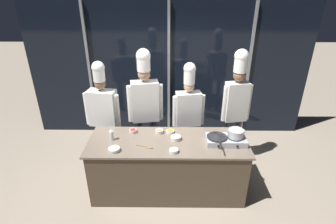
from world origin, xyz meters
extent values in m
plane|color=gray|center=(0.00, 0.00, 0.00)|extent=(24.00, 24.00, 0.00)
cube|color=black|center=(0.00, 1.89, 1.35)|extent=(5.63, 0.04, 2.70)
cube|color=gray|center=(-1.60, 1.84, 1.35)|extent=(0.05, 0.05, 2.70)
cube|color=gray|center=(0.00, 1.84, 1.35)|extent=(0.05, 0.05, 2.70)
cube|color=gray|center=(1.60, 1.84, 1.35)|extent=(0.05, 0.05, 2.70)
cube|color=#4C3D2D|center=(0.00, 0.00, 0.43)|extent=(2.25, 0.80, 0.87)
cube|color=#756656|center=(0.00, 0.00, 0.88)|extent=(2.32, 0.84, 0.03)
cube|color=#B2B5BA|center=(0.83, -0.04, 0.94)|extent=(0.57, 0.30, 0.09)
cylinder|color=black|center=(0.70, -0.04, 0.99)|extent=(0.23, 0.23, 0.01)
cylinder|color=black|center=(0.70, -0.20, 0.94)|extent=(0.03, 0.01, 0.03)
cylinder|color=black|center=(0.96, -0.04, 0.99)|extent=(0.23, 0.23, 0.01)
cylinder|color=black|center=(0.96, -0.20, 0.94)|extent=(0.03, 0.01, 0.03)
cylinder|color=#232326|center=(0.70, -0.04, 1.00)|extent=(0.28, 0.28, 0.01)
cone|color=#232326|center=(0.70, -0.04, 1.02)|extent=(0.30, 0.30, 0.05)
cylinder|color=black|center=(0.70, -0.29, 1.03)|extent=(0.02, 0.22, 0.02)
cylinder|color=#B7BABF|center=(0.96, -0.04, 1.05)|extent=(0.21, 0.21, 0.11)
torus|color=#B7BABF|center=(0.96, -0.04, 1.11)|extent=(0.22, 0.22, 0.01)
torus|color=#B7BABF|center=(0.84, -0.04, 1.09)|extent=(0.01, 0.05, 0.05)
torus|color=#B7BABF|center=(1.08, -0.04, 1.09)|extent=(0.01, 0.05, 0.05)
cylinder|color=white|center=(-0.82, 0.02, 0.97)|extent=(0.06, 0.06, 0.15)
cone|color=white|center=(-0.82, 0.02, 1.06)|extent=(0.05, 0.05, 0.04)
cylinder|color=silver|center=(-0.54, 0.24, 0.92)|extent=(0.11, 0.11, 0.05)
torus|color=silver|center=(-0.54, 0.24, 0.95)|extent=(0.11, 0.11, 0.01)
cylinder|color=red|center=(-0.54, 0.24, 0.93)|extent=(0.09, 0.09, 0.03)
cylinder|color=silver|center=(0.03, 0.24, 0.91)|extent=(0.12, 0.12, 0.04)
torus|color=silver|center=(0.03, 0.24, 0.93)|extent=(0.12, 0.12, 0.01)
cylinder|color=orange|center=(0.03, 0.24, 0.92)|extent=(0.10, 0.10, 0.02)
cylinder|color=silver|center=(0.08, -0.28, 0.92)|extent=(0.13, 0.13, 0.04)
torus|color=silver|center=(0.08, -0.28, 0.94)|extent=(0.13, 0.13, 0.01)
cylinder|color=#EAA893|center=(0.08, -0.28, 0.93)|extent=(0.10, 0.10, 0.02)
cylinder|color=silver|center=(0.12, 0.04, 0.92)|extent=(0.15, 0.15, 0.05)
torus|color=silver|center=(0.12, 0.04, 0.95)|extent=(0.15, 0.15, 0.01)
cylinder|color=silver|center=(0.12, 0.04, 0.94)|extent=(0.12, 0.12, 0.03)
cylinder|color=silver|center=(-0.13, 0.23, 0.92)|extent=(0.12, 0.12, 0.05)
torus|color=silver|center=(-0.13, 0.23, 0.95)|extent=(0.12, 0.12, 0.01)
cylinder|color=#9E896B|center=(-0.13, 0.23, 0.93)|extent=(0.10, 0.10, 0.03)
cylinder|color=silver|center=(-0.73, -0.26, 0.92)|extent=(0.16, 0.16, 0.05)
torus|color=silver|center=(-0.73, -0.26, 0.94)|extent=(0.16, 0.16, 0.01)
cylinder|color=white|center=(-0.73, -0.26, 0.93)|extent=(0.13, 0.13, 0.03)
cube|color=olive|center=(-0.36, -0.14, 0.90)|extent=(0.17, 0.07, 0.01)
ellipsoid|color=olive|center=(-0.24, -0.18, 0.90)|extent=(0.09, 0.07, 0.02)
cylinder|color=#232326|center=(-0.98, 0.73, 0.38)|extent=(0.12, 0.12, 0.77)
cylinder|color=#232326|center=(-1.23, 0.77, 0.38)|extent=(0.12, 0.12, 0.77)
cube|color=white|center=(-1.11, 0.75, 1.08)|extent=(0.50, 0.31, 0.62)
cylinder|color=white|center=(-0.86, 0.67, 1.05)|extent=(0.09, 0.09, 0.57)
cylinder|color=white|center=(-1.37, 0.75, 1.05)|extent=(0.09, 0.09, 0.57)
sphere|color=brown|center=(-1.11, 0.75, 1.50)|extent=(0.18, 0.18, 0.18)
cylinder|color=white|center=(-1.11, 0.75, 1.66)|extent=(0.19, 0.19, 0.22)
sphere|color=white|center=(-1.11, 0.75, 1.77)|extent=(0.21, 0.21, 0.21)
cylinder|color=#2D3856|center=(-0.27, 0.79, 0.42)|extent=(0.12, 0.12, 0.85)
cylinder|color=#2D3856|center=(-0.51, 0.75, 0.42)|extent=(0.12, 0.12, 0.85)
cube|color=white|center=(-0.39, 0.77, 1.19)|extent=(0.48, 0.30, 0.69)
cylinder|color=white|center=(-0.14, 0.78, 1.17)|extent=(0.09, 0.09, 0.63)
cylinder|color=white|center=(-0.63, 0.70, 1.17)|extent=(0.09, 0.09, 0.63)
sphere|color=#A87A5B|center=(-0.39, 0.77, 1.66)|extent=(0.20, 0.20, 0.20)
cylinder|color=white|center=(-0.39, 0.77, 1.84)|extent=(0.21, 0.21, 0.24)
sphere|color=white|center=(-0.39, 0.77, 1.96)|extent=(0.23, 0.23, 0.23)
cylinder|color=#2D3856|center=(0.45, 0.83, 0.37)|extent=(0.11, 0.11, 0.74)
cylinder|color=#2D3856|center=(0.23, 0.80, 0.37)|extent=(0.11, 0.11, 0.74)
cube|color=white|center=(0.34, 0.81, 1.03)|extent=(0.45, 0.28, 0.60)
cylinder|color=white|center=(0.58, 0.81, 1.02)|extent=(0.08, 0.08, 0.55)
cylinder|color=white|center=(0.11, 0.75, 1.02)|extent=(0.08, 0.08, 0.55)
sphere|color=tan|center=(0.34, 0.81, 1.44)|extent=(0.18, 0.18, 0.18)
cylinder|color=white|center=(0.34, 0.81, 1.62)|extent=(0.18, 0.18, 0.26)
sphere|color=white|center=(0.34, 0.81, 1.74)|extent=(0.20, 0.20, 0.20)
cylinder|color=#4C4C51|center=(1.24, 0.82, 0.42)|extent=(0.10, 0.10, 0.84)
cylinder|color=#4C4C51|center=(1.04, 0.78, 0.42)|extent=(0.10, 0.10, 0.84)
cube|color=white|center=(1.14, 0.80, 1.18)|extent=(0.41, 0.26, 0.68)
cylinder|color=white|center=(1.35, 0.81, 1.16)|extent=(0.08, 0.08, 0.62)
cylinder|color=white|center=(0.94, 0.73, 1.16)|extent=(0.08, 0.08, 0.62)
sphere|color=brown|center=(1.14, 0.80, 1.64)|extent=(0.20, 0.20, 0.20)
cylinder|color=white|center=(1.14, 0.80, 1.82)|extent=(0.21, 0.21, 0.25)
sphere|color=white|center=(1.14, 0.80, 1.95)|extent=(0.23, 0.23, 0.23)
camera|label=1|loc=(0.03, -3.24, 2.94)|focal=28.00mm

